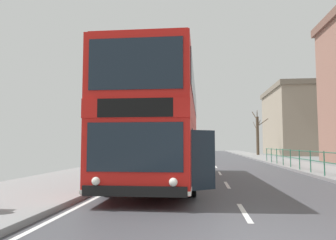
# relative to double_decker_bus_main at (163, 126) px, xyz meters

# --- Properties ---
(double_decker_bus_main) EXTENTS (3.35, 11.58, 4.33)m
(double_decker_bus_main) POSITION_rel_double_decker_bus_main_xyz_m (0.00, 0.00, 0.00)
(double_decker_bus_main) COLOR red
(double_decker_bus_main) RESTS_ON ground
(pedestrian_railing_far_kerb) EXTENTS (0.05, 23.05, 1.09)m
(pedestrian_railing_far_kerb) POSITION_rel_double_decker_bus_main_xyz_m (6.96, 2.62, -1.41)
(pedestrian_railing_far_kerb) COLOR #236B4C
(pedestrian_railing_far_kerb) RESTS_ON ground
(bare_tree_far_00) EXTENTS (2.12, 2.10, 6.11)m
(bare_tree_far_00) POSITION_rel_double_decker_bus_main_xyz_m (9.03, 30.08, 0.63)
(bare_tree_far_00) COLOR #4C3D2D
(bare_tree_far_00) RESTS_ON ground
(background_building_01) EXTENTS (11.62, 14.10, 10.07)m
(background_building_01) POSITION_rel_double_decker_bus_main_xyz_m (17.61, 35.71, 2.79)
(background_building_01) COLOR gray
(background_building_01) RESTS_ON ground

